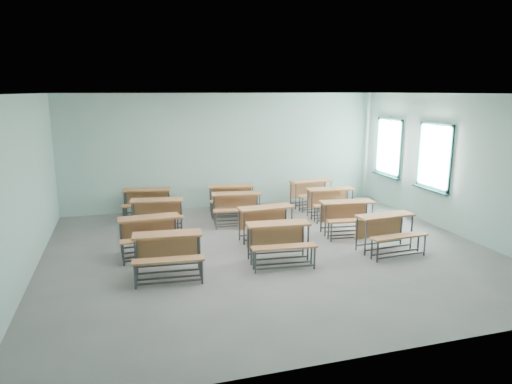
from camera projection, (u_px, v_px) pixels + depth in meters
room at (274, 175)px, 9.17m from camera, size 9.04×8.04×3.24m
desk_unit_r0c0 at (168, 249)px, 8.09m from camera, size 1.28×0.92×0.76m
desk_unit_r0c1 at (279, 237)px, 8.75m from camera, size 1.29×0.93×0.76m
desk_unit_r0c2 at (388, 228)px, 9.34m from camera, size 1.27×0.90×0.76m
desk_unit_r1c0 at (150, 230)px, 9.17m from camera, size 1.26×0.88×0.76m
desk_unit_r1c1 at (267, 219)px, 9.98m from camera, size 1.27×0.89×0.76m
desk_unit_r1c2 at (348, 213)px, 10.47m from camera, size 1.31×0.96×0.76m
desk_unit_r2c0 at (157, 211)px, 10.66m from camera, size 1.32×0.97×0.76m
desk_unit_r2c1 at (237, 204)px, 11.34m from camera, size 1.32×0.97×0.76m
desk_unit_r2c2 at (332, 199)px, 11.86m from camera, size 1.27×0.90×0.76m
desk_unit_r3c0 at (147, 199)px, 11.81m from camera, size 1.30×0.95×0.76m
desk_unit_r3c1 at (232, 195)px, 12.25m from camera, size 1.31×0.96×0.76m
desk_unit_r3c2 at (313, 189)px, 12.96m from camera, size 1.29×0.93×0.76m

